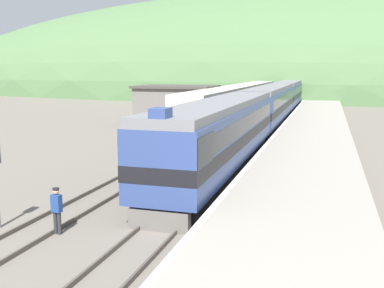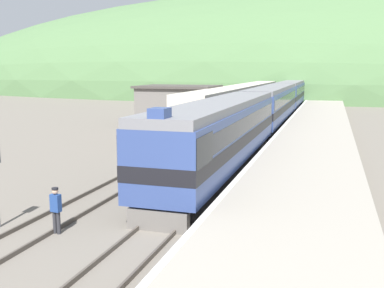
{
  "view_description": "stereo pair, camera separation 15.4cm",
  "coord_description": "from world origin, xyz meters",
  "px_view_note": "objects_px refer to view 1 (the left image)",
  "views": [
    {
      "loc": [
        5.69,
        1.41,
        5.81
      ],
      "look_at": [
        -0.23,
        20.93,
        2.42
      ],
      "focal_mm": 42.0,
      "sensor_mm": 36.0,
      "label": 1
    },
    {
      "loc": [
        5.84,
        1.45,
        5.81
      ],
      "look_at": [
        -0.23,
        20.93,
        2.42
      ],
      "focal_mm": 42.0,
      "sensor_mm": 36.0,
      "label": 2
    }
  ],
  "objects_px": {
    "express_train_lead_car": "(221,134)",
    "carriage_fourth": "(299,88)",
    "carriage_third": "(289,94)",
    "track_worker": "(57,208)",
    "siding_train": "(239,102)",
    "carriage_second": "(270,105)"
  },
  "relations": [
    {
      "from": "express_train_lead_car",
      "to": "carriage_third",
      "type": "relative_size",
      "value": 0.92
    },
    {
      "from": "carriage_third",
      "to": "track_worker",
      "type": "bearing_deg",
      "value": -93.4
    },
    {
      "from": "express_train_lead_car",
      "to": "carriage_third",
      "type": "bearing_deg",
      "value": 90.0
    },
    {
      "from": "carriage_fourth",
      "to": "siding_train",
      "type": "relative_size",
      "value": 0.53
    },
    {
      "from": "express_train_lead_car",
      "to": "carriage_fourth",
      "type": "relative_size",
      "value": 0.92
    },
    {
      "from": "carriage_second",
      "to": "carriage_third",
      "type": "distance_m",
      "value": 22.95
    },
    {
      "from": "express_train_lead_car",
      "to": "track_worker",
      "type": "height_order",
      "value": "express_train_lead_car"
    },
    {
      "from": "siding_train",
      "to": "carriage_fourth",
      "type": "bearing_deg",
      "value": 84.1
    },
    {
      "from": "carriage_third",
      "to": "siding_train",
      "type": "relative_size",
      "value": 0.53
    },
    {
      "from": "carriage_third",
      "to": "carriage_fourth",
      "type": "relative_size",
      "value": 1.0
    },
    {
      "from": "carriage_fourth",
      "to": "track_worker",
      "type": "xyz_separation_m",
      "value": [
        -3.35,
        -79.29,
        -1.27
      ]
    },
    {
      "from": "carriage_second",
      "to": "siding_train",
      "type": "height_order",
      "value": "carriage_second"
    },
    {
      "from": "carriage_second",
      "to": "siding_train",
      "type": "bearing_deg",
      "value": 129.71
    },
    {
      "from": "express_train_lead_car",
      "to": "carriage_fourth",
      "type": "height_order",
      "value": "express_train_lead_car"
    },
    {
      "from": "express_train_lead_car",
      "to": "carriage_second",
      "type": "height_order",
      "value": "express_train_lead_car"
    },
    {
      "from": "carriage_second",
      "to": "carriage_fourth",
      "type": "bearing_deg",
      "value": 90.0
    },
    {
      "from": "carriage_second",
      "to": "track_worker",
      "type": "relative_size",
      "value": 13.01
    },
    {
      "from": "carriage_fourth",
      "to": "express_train_lead_car",
      "type": "bearing_deg",
      "value": -90.0
    },
    {
      "from": "carriage_fourth",
      "to": "track_worker",
      "type": "relative_size",
      "value": 13.01
    },
    {
      "from": "carriage_second",
      "to": "carriage_fourth",
      "type": "distance_m",
      "value": 45.89
    },
    {
      "from": "carriage_fourth",
      "to": "siding_train",
      "type": "height_order",
      "value": "carriage_fourth"
    },
    {
      "from": "express_train_lead_car",
      "to": "carriage_third",
      "type": "xyz_separation_m",
      "value": [
        0.0,
        45.25,
        -0.01
      ]
    }
  ]
}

